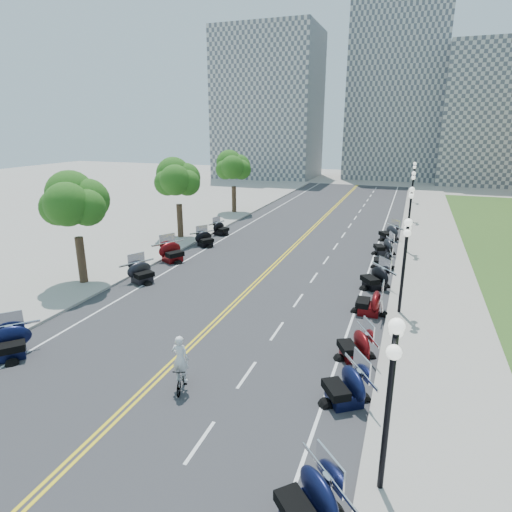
% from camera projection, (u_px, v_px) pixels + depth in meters
% --- Properties ---
extents(ground, '(160.00, 160.00, 0.00)m').
position_uv_depth(ground, '(216.00, 321.00, 21.54)').
color(ground, gray).
extents(road, '(16.00, 90.00, 0.01)m').
position_uv_depth(road, '(276.00, 264.00, 30.52)').
color(road, '#333335').
rests_on(road, ground).
extents(centerline_yellow_a, '(0.12, 90.00, 0.00)m').
position_uv_depth(centerline_yellow_a, '(274.00, 263.00, 30.56)').
color(centerline_yellow_a, yellow).
rests_on(centerline_yellow_a, road).
extents(centerline_yellow_b, '(0.12, 90.00, 0.00)m').
position_uv_depth(centerline_yellow_b, '(278.00, 264.00, 30.48)').
color(centerline_yellow_b, yellow).
rests_on(centerline_yellow_b, road).
extents(edge_line_north, '(0.12, 90.00, 0.00)m').
position_uv_depth(edge_line_north, '(368.00, 274.00, 28.42)').
color(edge_line_north, white).
rests_on(edge_line_north, road).
extents(edge_line_south, '(0.12, 90.00, 0.00)m').
position_uv_depth(edge_line_south, '(196.00, 255.00, 32.62)').
color(edge_line_south, white).
rests_on(edge_line_south, road).
extents(lane_dash_4, '(0.12, 2.00, 0.00)m').
position_uv_depth(lane_dash_4, '(200.00, 442.00, 13.30)').
color(lane_dash_4, white).
rests_on(lane_dash_4, road).
extents(lane_dash_5, '(0.12, 2.00, 0.00)m').
position_uv_depth(lane_dash_5, '(247.00, 375.00, 16.89)').
color(lane_dash_5, white).
rests_on(lane_dash_5, road).
extents(lane_dash_6, '(0.12, 2.00, 0.00)m').
position_uv_depth(lane_dash_6, '(277.00, 331.00, 20.49)').
color(lane_dash_6, white).
rests_on(lane_dash_6, road).
extents(lane_dash_7, '(0.12, 2.00, 0.00)m').
position_uv_depth(lane_dash_7, '(298.00, 300.00, 24.08)').
color(lane_dash_7, white).
rests_on(lane_dash_7, road).
extents(lane_dash_8, '(0.12, 2.00, 0.00)m').
position_uv_depth(lane_dash_8, '(314.00, 278.00, 27.67)').
color(lane_dash_8, white).
rests_on(lane_dash_8, road).
extents(lane_dash_9, '(0.12, 2.00, 0.00)m').
position_uv_depth(lane_dash_9, '(326.00, 260.00, 31.26)').
color(lane_dash_9, white).
rests_on(lane_dash_9, road).
extents(lane_dash_10, '(0.12, 2.00, 0.00)m').
position_uv_depth(lane_dash_10, '(336.00, 246.00, 34.86)').
color(lane_dash_10, white).
rests_on(lane_dash_10, road).
extents(lane_dash_11, '(0.12, 2.00, 0.00)m').
position_uv_depth(lane_dash_11, '(343.00, 235.00, 38.45)').
color(lane_dash_11, white).
rests_on(lane_dash_11, road).
extents(lane_dash_12, '(0.12, 2.00, 0.00)m').
position_uv_depth(lane_dash_12, '(350.00, 226.00, 42.04)').
color(lane_dash_12, white).
rests_on(lane_dash_12, road).
extents(lane_dash_13, '(0.12, 2.00, 0.00)m').
position_uv_depth(lane_dash_13, '(355.00, 218.00, 45.64)').
color(lane_dash_13, white).
rests_on(lane_dash_13, road).
extents(lane_dash_14, '(0.12, 2.00, 0.00)m').
position_uv_depth(lane_dash_14, '(360.00, 211.00, 49.23)').
color(lane_dash_14, white).
rests_on(lane_dash_14, road).
extents(lane_dash_15, '(0.12, 2.00, 0.00)m').
position_uv_depth(lane_dash_15, '(364.00, 205.00, 52.82)').
color(lane_dash_15, white).
rests_on(lane_dash_15, road).
extents(lane_dash_16, '(0.12, 2.00, 0.00)m').
position_uv_depth(lane_dash_16, '(368.00, 200.00, 56.41)').
color(lane_dash_16, white).
rests_on(lane_dash_16, road).
extents(lane_dash_17, '(0.12, 2.00, 0.00)m').
position_uv_depth(lane_dash_17, '(371.00, 196.00, 60.01)').
color(lane_dash_17, white).
rests_on(lane_dash_17, road).
extents(lane_dash_18, '(0.12, 2.00, 0.00)m').
position_uv_depth(lane_dash_18, '(373.00, 192.00, 63.60)').
color(lane_dash_18, white).
rests_on(lane_dash_18, road).
extents(lane_dash_19, '(0.12, 2.00, 0.00)m').
position_uv_depth(lane_dash_19, '(376.00, 188.00, 67.19)').
color(lane_dash_19, white).
rests_on(lane_dash_19, road).
extents(sidewalk_north, '(5.00, 90.00, 0.15)m').
position_uv_depth(sidewalk_north, '(434.00, 280.00, 27.05)').
color(sidewalk_north, '#9E9991').
rests_on(sidewalk_north, ground).
extents(sidewalk_south, '(5.00, 90.00, 0.15)m').
position_uv_depth(sidewalk_south, '(150.00, 249.00, 33.95)').
color(sidewalk_south, '#9E9991').
rests_on(sidewalk_south, ground).
extents(distant_block_a, '(18.00, 14.00, 26.00)m').
position_uv_depth(distant_block_a, '(269.00, 106.00, 79.34)').
color(distant_block_a, gray).
rests_on(distant_block_a, ground).
extents(distant_block_b, '(16.00, 12.00, 30.00)m').
position_uv_depth(distant_block_b, '(395.00, 93.00, 76.92)').
color(distant_block_b, gray).
rests_on(distant_block_b, ground).
extents(distant_block_c, '(20.00, 14.00, 22.00)m').
position_uv_depth(distant_block_c, '(508.00, 116.00, 69.48)').
color(distant_block_c, gray).
rests_on(distant_block_c, ground).
extents(street_lamp_1, '(0.50, 1.20, 4.90)m').
position_uv_depth(street_lamp_1, '(388.00, 409.00, 10.77)').
color(street_lamp_1, black).
rests_on(street_lamp_1, sidewalk_north).
extents(street_lamp_2, '(0.50, 1.20, 4.90)m').
position_uv_depth(street_lamp_2, '(404.00, 267.00, 21.55)').
color(street_lamp_2, black).
rests_on(street_lamp_2, sidewalk_north).
extents(street_lamp_3, '(0.50, 1.20, 4.90)m').
position_uv_depth(street_lamp_3, '(409.00, 220.00, 32.33)').
color(street_lamp_3, black).
rests_on(street_lamp_3, sidewalk_north).
extents(street_lamp_4, '(0.50, 1.20, 4.90)m').
position_uv_depth(street_lamp_4, '(411.00, 196.00, 43.11)').
color(street_lamp_4, black).
rests_on(street_lamp_4, sidewalk_north).
extents(street_lamp_5, '(0.50, 1.20, 4.90)m').
position_uv_depth(street_lamp_5, '(413.00, 182.00, 53.88)').
color(street_lamp_5, black).
rests_on(street_lamp_5, sidewalk_north).
extents(tree_2, '(4.80, 4.80, 9.20)m').
position_uv_depth(tree_2, '(75.00, 209.00, 25.23)').
color(tree_2, '#235619').
rests_on(tree_2, sidewalk_south).
extents(tree_3, '(4.80, 4.80, 9.20)m').
position_uv_depth(tree_3, '(178.00, 184.00, 36.01)').
color(tree_3, '#235619').
rests_on(tree_3, sidewalk_south).
extents(tree_4, '(4.80, 4.80, 9.20)m').
position_uv_depth(tree_4, '(234.00, 170.00, 46.79)').
color(tree_4, '#235619').
rests_on(tree_4, sidewalk_south).
extents(motorcycle_n_3, '(2.96, 2.96, 1.47)m').
position_uv_depth(motorcycle_n_3, '(308.00, 498.00, 10.42)').
color(motorcycle_n_3, black).
rests_on(motorcycle_n_3, road).
extents(motorcycle_n_4, '(2.91, 2.91, 1.47)m').
position_uv_depth(motorcycle_n_4, '(345.00, 385.00, 15.00)').
color(motorcycle_n_4, black).
rests_on(motorcycle_n_4, road).
extents(motorcycle_n_5, '(2.64, 2.64, 1.36)m').
position_uv_depth(motorcycle_n_5, '(355.00, 344.00, 17.91)').
color(motorcycle_n_5, '#590A0C').
rests_on(motorcycle_n_5, road).
extents(motorcycle_n_6, '(2.10, 2.10, 1.46)m').
position_uv_depth(motorcycle_n_6, '(370.00, 301.00, 22.18)').
color(motorcycle_n_6, '#590A0C').
rests_on(motorcycle_n_6, road).
extents(motorcycle_n_7, '(3.01, 3.01, 1.50)m').
position_uv_depth(motorcycle_n_7, '(375.00, 277.00, 25.66)').
color(motorcycle_n_7, black).
rests_on(motorcycle_n_7, road).
extents(motorcycle_n_8, '(2.09, 2.09, 1.29)m').
position_uv_depth(motorcycle_n_8, '(383.00, 259.00, 29.37)').
color(motorcycle_n_8, black).
rests_on(motorcycle_n_8, road).
extents(motorcycle_n_9, '(2.58, 2.58, 1.40)m').
position_uv_depth(motorcycle_n_9, '(384.00, 246.00, 32.52)').
color(motorcycle_n_9, black).
rests_on(motorcycle_n_9, road).
extents(motorcycle_n_10, '(2.90, 2.90, 1.45)m').
position_uv_depth(motorcycle_n_10, '(389.00, 232.00, 36.51)').
color(motorcycle_n_10, black).
rests_on(motorcycle_n_10, road).
extents(motorcycle_s_4, '(2.96, 2.96, 1.46)m').
position_uv_depth(motorcycle_s_4, '(10.00, 341.00, 18.03)').
color(motorcycle_s_4, black).
rests_on(motorcycle_s_4, road).
extents(motorcycle_s_6, '(2.75, 2.75, 1.44)m').
position_uv_depth(motorcycle_s_6, '(142.00, 271.00, 26.68)').
color(motorcycle_s_6, black).
rests_on(motorcycle_s_6, road).
extents(motorcycle_s_7, '(3.05, 3.05, 1.57)m').
position_uv_depth(motorcycle_s_7, '(172.00, 251.00, 30.78)').
color(motorcycle_s_7, '#590A0C').
rests_on(motorcycle_s_7, road).
extents(motorcycle_s_8, '(2.65, 2.65, 1.33)m').
position_uv_depth(motorcycle_s_8, '(205.00, 238.00, 34.74)').
color(motorcycle_s_8, black).
rests_on(motorcycle_s_8, road).
extents(motorcycle_s_9, '(2.25, 2.25, 1.29)m').
position_uv_depth(motorcycle_s_9, '(221.00, 228.00, 38.41)').
color(motorcycle_s_9, black).
rests_on(motorcycle_s_9, road).
extents(bicycle, '(0.94, 1.69, 0.98)m').
position_uv_depth(bicycle, '(181.00, 377.00, 15.88)').
color(bicycle, '#A51414').
rests_on(bicycle, road).
extents(cyclist_rider, '(0.67, 0.44, 1.83)m').
position_uv_depth(cyclist_rider, '(179.00, 343.00, 15.47)').
color(cyclist_rider, silver).
rests_on(cyclist_rider, bicycle).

